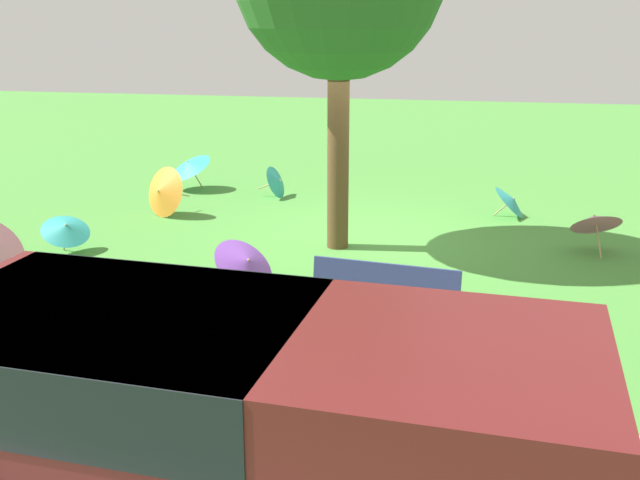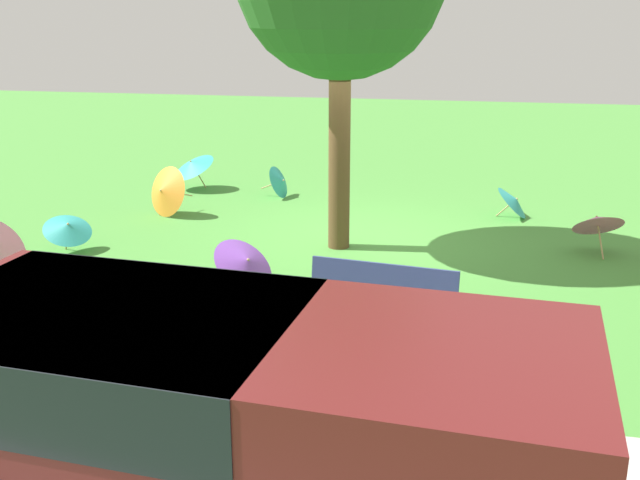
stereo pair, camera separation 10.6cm
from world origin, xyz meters
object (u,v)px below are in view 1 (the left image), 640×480
object	(u,v)px
parasol_orange_0	(162,191)
parasol_purple_0	(246,263)
parasol_red_0	(60,277)
parasol_teal_2	(278,181)
parasol_pink_1	(595,221)
park_bench	(387,298)
van_dark	(222,405)
parasol_teal_1	(512,200)
parasol_teal_3	(189,165)
parasol_teal_0	(66,228)

from	to	relation	value
parasol_orange_0	parasol_purple_0	world-z (taller)	parasol_orange_0
parasol_red_0	parasol_teal_2	bearing A→B (deg)	-101.88
parasol_purple_0	parasol_pink_1	world-z (taller)	parasol_purple_0
park_bench	parasol_purple_0	size ratio (longest dim) A/B	1.60
park_bench	van_dark	bearing A→B (deg)	76.98
parasol_teal_2	parasol_red_0	bearing A→B (deg)	78.12
park_bench	parasol_teal_2	world-z (taller)	park_bench
parasol_orange_0	parasol_purple_0	distance (m)	4.36
parasol_purple_0	parasol_red_0	bearing A→B (deg)	16.08
parasol_red_0	parasol_pink_1	size ratio (longest dim) A/B	0.97
parasol_teal_1	van_dark	bearing A→B (deg)	75.15
parasol_teal_3	parasol_pink_1	distance (m)	7.87
park_bench	parasol_teal_0	world-z (taller)	park_bench
park_bench	parasol_purple_0	world-z (taller)	park_bench
van_dark	parasol_teal_2	size ratio (longest dim) A/B	6.88
parasol_red_0	parasol_purple_0	distance (m)	2.27
van_dark	parasol_teal_3	xyz separation A→B (m)	(3.92, -9.74, -0.39)
parasol_teal_2	parasol_pink_1	size ratio (longest dim) A/B	0.77
parasol_red_0	parasol_teal_3	distance (m)	6.23
parasol_orange_0	parasol_teal_2	size ratio (longest dim) A/B	1.44
van_dark	parasol_orange_0	world-z (taller)	van_dark
parasol_teal_2	parasol_teal_3	bearing A→B (deg)	-8.21
parasol_teal_1	parasol_pink_1	size ratio (longest dim) A/B	0.84
parasol_pink_1	parasol_orange_0	bearing A→B (deg)	-5.46
park_bench	parasol_teal_2	distance (m)	6.75
parasol_purple_0	parasol_teal_3	size ratio (longest dim) A/B	0.86
park_bench	parasol_pink_1	distance (m)	4.56
parasol_purple_0	parasol_pink_1	bearing A→B (deg)	-147.96
van_dark	parasol_teal_2	world-z (taller)	van_dark
parasol_orange_0	parasol_purple_0	bearing A→B (deg)	126.20
parasol_orange_0	parasol_red_0	bearing A→B (deg)	95.44
parasol_red_0	parasol_orange_0	bearing A→B (deg)	-84.56
parasol_teal_2	parasol_pink_1	distance (m)	6.00
park_bench	parasol_teal_3	size ratio (longest dim) A/B	1.37
parasol_teal_2	parasol_purple_0	bearing A→B (deg)	100.03
van_dark	parasol_purple_0	distance (m)	4.34
parasol_orange_0	parasol_pink_1	size ratio (longest dim) A/B	1.11
van_dark	parasol_teal_0	size ratio (longest dim) A/B	4.80
parasol_purple_0	parasol_teal_1	bearing A→B (deg)	-126.29
parasol_teal_2	parasol_orange_0	bearing A→B (deg)	47.21
parasol_teal_1	parasol_pink_1	xyz separation A→B (m)	(-1.11, 1.83, 0.19)
van_dark	parasol_red_0	world-z (taller)	van_dark
parasol_teal_1	parasol_teal_2	distance (m)	4.41
parasol_orange_0	parasol_teal_3	xyz separation A→B (m)	(0.26, -2.05, 0.06)
parasol_teal_2	parasol_teal_3	xyz separation A→B (m)	(1.90, -0.27, 0.20)
parasol_orange_0	parasol_teal_1	bearing A→B (deg)	-169.21
van_dark	parasol_purple_0	size ratio (longest dim) A/B	4.57
parasol_teal_1	parasol_teal_2	xyz separation A→B (m)	(4.36, -0.63, 0.02)
parasol_purple_0	parasol_pink_1	xyz separation A→B (m)	(-4.54, -2.84, 0.02)
parasol_teal_1	park_bench	bearing A→B (deg)	74.06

